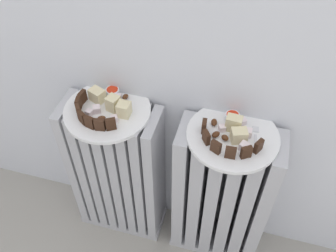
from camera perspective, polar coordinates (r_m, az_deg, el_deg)
radiator_left at (r=1.47m, az=-7.74°, el=-7.25°), size 0.35×0.16×0.66m
radiator_right at (r=1.41m, az=8.15°, el=-10.82°), size 0.35×0.16×0.66m
plate_left at (r=1.21m, az=-9.32°, el=2.33°), size 0.28×0.28×0.01m
plate_right at (r=1.14m, az=9.93°, el=-1.51°), size 0.28×0.28×0.01m
dark_cake_slice_left_0 at (r=1.23m, az=-13.02°, el=4.39°), size 0.02×0.03×0.04m
dark_cake_slice_left_1 at (r=1.21m, az=-13.61°, el=3.35°), size 0.02×0.03×0.04m
dark_cake_slice_left_2 at (r=1.19m, az=-13.64°, el=2.27°), size 0.03×0.03×0.04m
dark_cake_slice_left_3 at (r=1.16m, az=-13.09°, el=1.28°), size 0.03×0.03×0.04m
dark_cake_slice_left_4 at (r=1.14m, az=-11.98°, el=0.54°), size 0.03×0.02×0.04m
dark_cake_slice_left_5 at (r=1.13m, az=-10.48°, el=0.18°), size 0.03×0.02×0.04m
dark_cake_slice_left_6 at (r=1.13m, az=-8.81°, el=0.28°), size 0.03×0.03×0.04m
marble_cake_slice_left_0 at (r=1.16m, az=-6.81°, el=2.55°), size 0.04×0.04×0.05m
marble_cake_slice_left_1 at (r=1.19m, az=-8.43°, el=3.47°), size 0.05×0.05×0.05m
marble_cake_slice_left_2 at (r=1.23m, az=-10.84°, el=4.68°), size 0.06×0.05×0.04m
turkish_delight_left_0 at (r=1.19m, az=-10.91°, el=2.56°), size 0.03×0.03×0.02m
turkish_delight_left_1 at (r=1.23m, az=-7.71°, el=4.39°), size 0.02×0.02×0.02m
turkish_delight_left_2 at (r=1.16m, az=-8.25°, el=1.12°), size 0.03×0.03×0.02m
turkish_delight_left_3 at (r=1.19m, az=-12.02°, el=2.02°), size 0.02×0.02×0.02m
medjool_date_left_0 at (r=1.23m, az=-6.59°, el=4.51°), size 0.02×0.03×0.02m
medjool_date_left_1 at (r=1.17m, az=-10.20°, el=1.19°), size 0.03×0.03×0.02m
jam_bowl_left at (r=1.25m, az=-8.53°, el=5.25°), size 0.05×0.05×0.02m
dark_cake_slice_right_0 at (r=1.11m, az=5.58°, el=-0.04°), size 0.02×0.03×0.04m
dark_cake_slice_right_1 at (r=1.08m, az=5.92°, el=-1.74°), size 0.03×0.03×0.04m
dark_cake_slice_right_2 at (r=1.06m, az=7.38°, el=-3.23°), size 0.03×0.03×0.04m
dark_cake_slice_right_3 at (r=1.06m, az=9.60°, el=-4.06°), size 0.03×0.01×0.04m
dark_cake_slice_right_4 at (r=1.07m, az=11.95°, el=-3.98°), size 0.03×0.03×0.04m
dark_cake_slice_right_5 at (r=1.09m, az=13.76°, el=-3.03°), size 0.03×0.03×0.04m
marble_cake_slice_right_0 at (r=1.13m, az=10.08°, el=0.40°), size 0.05×0.04×0.05m
marble_cake_slice_right_1 at (r=1.10m, az=10.86°, el=-1.46°), size 0.05×0.05×0.04m
turkish_delight_right_0 at (r=1.09m, az=11.65°, el=-3.12°), size 0.03×0.03×0.02m
turkish_delight_right_1 at (r=1.16m, az=11.39°, el=0.70°), size 0.03×0.03×0.02m
turkish_delight_right_2 at (r=1.13m, az=12.19°, el=-1.01°), size 0.02×0.02×0.02m
turkish_delight_right_3 at (r=1.13m, az=8.33°, el=-0.32°), size 0.03×0.03×0.02m
medjool_date_right_0 at (r=1.11m, az=8.75°, el=-1.80°), size 0.03×0.03×0.02m
medjool_date_right_1 at (r=1.15m, az=7.10°, el=0.57°), size 0.02×0.03×0.02m
medjool_date_right_2 at (r=1.11m, az=7.36°, el=-1.30°), size 0.03×0.03×0.02m
jam_bowl_right at (r=1.17m, az=9.87°, el=1.43°), size 0.05×0.05×0.02m
fork at (r=1.14m, az=13.31°, el=-1.43°), size 0.02×0.09×0.00m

